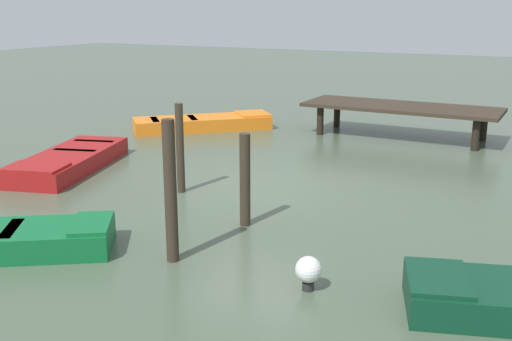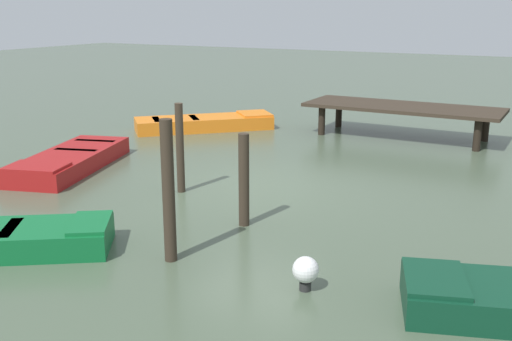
{
  "view_description": "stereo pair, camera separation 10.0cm",
  "coord_description": "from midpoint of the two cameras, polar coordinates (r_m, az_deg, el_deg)",
  "views": [
    {
      "loc": [
        5.71,
        -10.93,
        3.69
      ],
      "look_at": [
        0.0,
        0.0,
        0.35
      ],
      "focal_mm": 42.34,
      "sensor_mm": 36.0,
      "label": 1
    },
    {
      "loc": [
        5.8,
        -10.88,
        3.69
      ],
      "look_at": [
        0.0,
        0.0,
        0.35
      ],
      "focal_mm": 42.34,
      "sensor_mm": 36.0,
      "label": 2
    }
  ],
  "objects": [
    {
      "name": "ground_plane",
      "position": [
        12.87,
        -0.22,
        -1.5
      ],
      "size": [
        80.0,
        80.0,
        0.0
      ],
      "primitive_type": "plane",
      "color": "#475642"
    },
    {
      "name": "dock_segment",
      "position": [
        18.05,
        13.38,
        5.69
      ],
      "size": [
        5.58,
        2.07,
        0.95
      ],
      "rotation": [
        0.0,
        0.0,
        -0.01
      ],
      "color": "#33281E",
      "rests_on": "ground_plane"
    },
    {
      "name": "rowboat_red",
      "position": [
        14.84,
        -17.44,
        0.9
      ],
      "size": [
        2.41,
        4.01,
        0.46
      ],
      "rotation": [
        0.0,
        0.0,
        5.01
      ],
      "color": "maroon",
      "rests_on": "ground_plane"
    },
    {
      "name": "rowboat_orange",
      "position": [
        18.92,
        -5.12,
        4.51
      ],
      "size": [
        3.91,
        3.81,
        0.46
      ],
      "rotation": [
        0.0,
        0.0,
        0.76
      ],
      "color": "orange",
      "rests_on": "ground_plane"
    },
    {
      "name": "rowboat_green",
      "position": [
        10.1,
        -21.1,
        -6.03
      ],
      "size": [
        2.81,
        2.4,
        0.46
      ],
      "rotation": [
        0.0,
        0.0,
        0.59
      ],
      "color": "#0F602D",
      "rests_on": "ground_plane"
    },
    {
      "name": "mooring_piling_mid_left",
      "position": [
        10.38,
        -1.32,
        -0.92
      ],
      "size": [
        0.19,
        0.19,
        1.64
      ],
      "primitive_type": "cylinder",
      "color": "#33281E",
      "rests_on": "ground_plane"
    },
    {
      "name": "mooring_piling_center",
      "position": [
        12.36,
        -7.41,
        2.09
      ],
      "size": [
        0.16,
        0.16,
        1.85
      ],
      "primitive_type": "cylinder",
      "color": "#33281E",
      "rests_on": "ground_plane"
    },
    {
      "name": "mooring_piling_far_left",
      "position": [
        8.92,
        -8.4,
        -2.03
      ],
      "size": [
        0.19,
        0.19,
        2.16
      ],
      "primitive_type": "cylinder",
      "color": "#33281E",
      "rests_on": "ground_plane"
    },
    {
      "name": "marker_buoy",
      "position": [
        8.21,
        4.63,
        -9.4
      ],
      "size": [
        0.36,
        0.36,
        0.48
      ],
      "color": "#262626",
      "rests_on": "ground_plane"
    }
  ]
}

